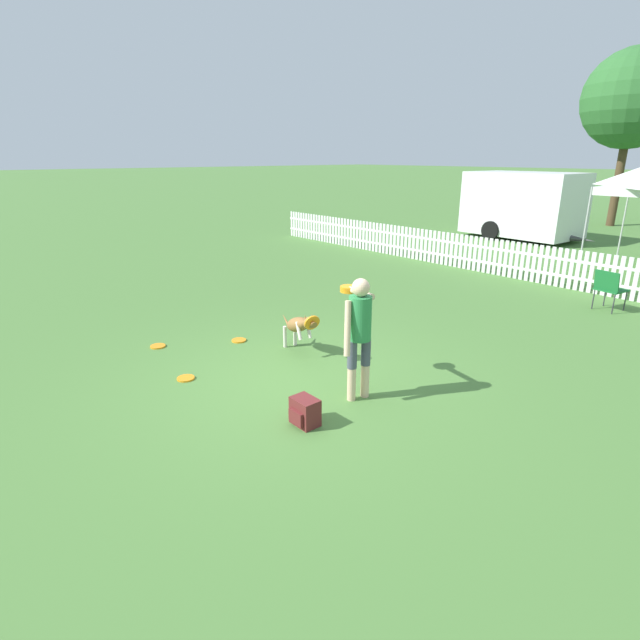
{
  "coord_description": "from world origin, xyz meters",
  "views": [
    {
      "loc": [
        4.86,
        -3.83,
        2.94
      ],
      "look_at": [
        -0.18,
        0.46,
        0.74
      ],
      "focal_mm": 28.0,
      "sensor_mm": 36.0,
      "label": 1
    }
  ],
  "objects_px": {
    "folding_chair_green_right": "(609,287)",
    "equipment_trailer": "(523,204)",
    "leaping_dog": "(299,325)",
    "handler_person": "(359,324)",
    "tree_left_grove": "(633,99)",
    "frisbee_near_dog": "(158,346)",
    "frisbee_midfield": "(186,378)",
    "backpack_on_grass": "(305,412)",
    "frisbee_near_handler": "(239,340)"
  },
  "relations": [
    {
      "from": "folding_chair_green_right",
      "to": "tree_left_grove",
      "type": "relative_size",
      "value": 0.11
    },
    {
      "from": "backpack_on_grass",
      "to": "folding_chair_green_right",
      "type": "height_order",
      "value": "folding_chair_green_right"
    },
    {
      "from": "frisbee_near_handler",
      "to": "equipment_trailer",
      "type": "distance_m",
      "value": 13.87
    },
    {
      "from": "frisbee_midfield",
      "to": "tree_left_grove",
      "type": "height_order",
      "value": "tree_left_grove"
    },
    {
      "from": "frisbee_near_handler",
      "to": "frisbee_near_dog",
      "type": "bearing_deg",
      "value": -118.48
    },
    {
      "from": "tree_left_grove",
      "to": "folding_chair_green_right",
      "type": "bearing_deg",
      "value": -69.68
    },
    {
      "from": "handler_person",
      "to": "frisbee_near_dog",
      "type": "relative_size",
      "value": 6.52
    },
    {
      "from": "backpack_on_grass",
      "to": "equipment_trailer",
      "type": "relative_size",
      "value": 0.07
    },
    {
      "from": "backpack_on_grass",
      "to": "handler_person",
      "type": "bearing_deg",
      "value": 96.75
    },
    {
      "from": "tree_left_grove",
      "to": "equipment_trailer",
      "type": "bearing_deg",
      "value": -96.64
    },
    {
      "from": "tree_left_grove",
      "to": "backpack_on_grass",
      "type": "bearing_deg",
      "value": -77.59
    },
    {
      "from": "frisbee_near_dog",
      "to": "equipment_trailer",
      "type": "relative_size",
      "value": 0.05
    },
    {
      "from": "handler_person",
      "to": "backpack_on_grass",
      "type": "height_order",
      "value": "handler_person"
    },
    {
      "from": "backpack_on_grass",
      "to": "tree_left_grove",
      "type": "distance_m",
      "value": 21.91
    },
    {
      "from": "leaping_dog",
      "to": "tree_left_grove",
      "type": "relative_size",
      "value": 0.16
    },
    {
      "from": "frisbee_midfield",
      "to": "folding_chair_green_right",
      "type": "xyz_separation_m",
      "value": [
        2.44,
        7.8,
        0.47
      ]
    },
    {
      "from": "leaping_dog",
      "to": "frisbee_near_dog",
      "type": "relative_size",
      "value": 4.79
    },
    {
      "from": "frisbee_near_handler",
      "to": "frisbee_midfield",
      "type": "relative_size",
      "value": 1.0
    },
    {
      "from": "frisbee_midfield",
      "to": "equipment_trailer",
      "type": "relative_size",
      "value": 0.05
    },
    {
      "from": "handler_person",
      "to": "frisbee_near_dog",
      "type": "height_order",
      "value": "handler_person"
    },
    {
      "from": "equipment_trailer",
      "to": "leaping_dog",
      "type": "bearing_deg",
      "value": -72.1
    },
    {
      "from": "equipment_trailer",
      "to": "frisbee_near_handler",
      "type": "bearing_deg",
      "value": -76.92
    },
    {
      "from": "leaping_dog",
      "to": "frisbee_near_handler",
      "type": "distance_m",
      "value": 1.26
    },
    {
      "from": "frisbee_near_handler",
      "to": "frisbee_midfield",
      "type": "height_order",
      "value": "same"
    },
    {
      "from": "leaping_dog",
      "to": "frisbee_near_dog",
      "type": "distance_m",
      "value": 2.36
    },
    {
      "from": "folding_chair_green_right",
      "to": "equipment_trailer",
      "type": "bearing_deg",
      "value": -41.76
    },
    {
      "from": "leaping_dog",
      "to": "equipment_trailer",
      "type": "relative_size",
      "value": 0.24
    },
    {
      "from": "handler_person",
      "to": "folding_chair_green_right",
      "type": "height_order",
      "value": "handler_person"
    },
    {
      "from": "leaping_dog",
      "to": "tree_left_grove",
      "type": "height_order",
      "value": "tree_left_grove"
    },
    {
      "from": "leaping_dog",
      "to": "frisbee_midfield",
      "type": "xyz_separation_m",
      "value": [
        -0.28,
        -1.78,
        -0.46
      ]
    },
    {
      "from": "frisbee_near_handler",
      "to": "backpack_on_grass",
      "type": "xyz_separation_m",
      "value": [
        2.82,
        -0.85,
        0.15
      ]
    },
    {
      "from": "frisbee_midfield",
      "to": "tree_left_grove",
      "type": "relative_size",
      "value": 0.03
    },
    {
      "from": "folding_chair_green_right",
      "to": "equipment_trailer",
      "type": "relative_size",
      "value": 0.17
    },
    {
      "from": "frisbee_midfield",
      "to": "tree_left_grove",
      "type": "distance_m",
      "value": 22.09
    },
    {
      "from": "frisbee_near_dog",
      "to": "tree_left_grove",
      "type": "bearing_deg",
      "value": 93.12
    },
    {
      "from": "handler_person",
      "to": "equipment_trailer",
      "type": "distance_m",
      "value": 14.47
    },
    {
      "from": "frisbee_near_handler",
      "to": "tree_left_grove",
      "type": "xyz_separation_m",
      "value": [
        -1.77,
        19.99,
        5.09
      ]
    },
    {
      "from": "handler_person",
      "to": "frisbee_near_dog",
      "type": "xyz_separation_m",
      "value": [
        -3.32,
        -1.23,
        -0.96
      ]
    },
    {
      "from": "handler_person",
      "to": "folding_chair_green_right",
      "type": "bearing_deg",
      "value": 7.53
    },
    {
      "from": "leaping_dog",
      "to": "backpack_on_grass",
      "type": "relative_size",
      "value": 3.54
    },
    {
      "from": "handler_person",
      "to": "folding_chair_green_right",
      "type": "distance_m",
      "value": 6.41
    },
    {
      "from": "frisbee_near_dog",
      "to": "frisbee_midfield",
      "type": "xyz_separation_m",
      "value": [
        1.42,
        -0.21,
        0.0
      ]
    },
    {
      "from": "frisbee_near_handler",
      "to": "equipment_trailer",
      "type": "relative_size",
      "value": 0.05
    },
    {
      "from": "handler_person",
      "to": "leaping_dog",
      "type": "distance_m",
      "value": 1.73
    },
    {
      "from": "tree_left_grove",
      "to": "handler_person",
      "type": "bearing_deg",
      "value": -77.33
    },
    {
      "from": "leaping_dog",
      "to": "backpack_on_grass",
      "type": "height_order",
      "value": "leaping_dog"
    },
    {
      "from": "backpack_on_grass",
      "to": "equipment_trailer",
      "type": "distance_m",
      "value": 15.43
    },
    {
      "from": "leaping_dog",
      "to": "folding_chair_green_right",
      "type": "distance_m",
      "value": 6.4
    },
    {
      "from": "equipment_trailer",
      "to": "frisbee_near_dog",
      "type": "bearing_deg",
      "value": -80.06
    },
    {
      "from": "handler_person",
      "to": "leaping_dog",
      "type": "height_order",
      "value": "handler_person"
    }
  ]
}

